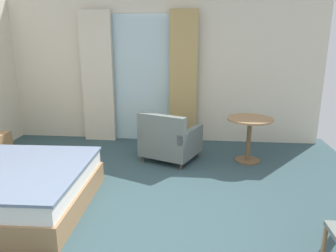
{
  "coord_description": "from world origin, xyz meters",
  "views": [
    {
      "loc": [
        0.74,
        -2.91,
        1.9
      ],
      "look_at": [
        0.39,
        0.61,
        0.94
      ],
      "focal_mm": 34.46,
      "sensor_mm": 36.0,
      "label": 1
    }
  ],
  "objects": [
    {
      "name": "armchair_by_window",
      "position": [
        0.28,
        1.95,
        0.32
      ],
      "size": [
        1.02,
        1.0,
        0.8
      ],
      "color": "slate",
      "rests_on": "ground"
    },
    {
      "name": "curtain_panel_right",
      "position": [
        0.44,
        2.92,
        1.2
      ],
      "size": [
        0.5,
        0.1,
        2.39
      ],
      "primitive_type": "cube",
      "color": "tan",
      "rests_on": "ground"
    },
    {
      "name": "curtain_panel_left",
      "position": [
        -1.15,
        2.92,
        1.2
      ],
      "size": [
        0.59,
        0.1,
        2.39
      ],
      "primitive_type": "cube",
      "color": "beige",
      "rests_on": "ground"
    },
    {
      "name": "balcony_glass_door",
      "position": [
        -0.36,
        3.02,
        1.16
      ],
      "size": [
        1.15,
        0.02,
        2.33
      ],
      "primitive_type": "cube",
      "color": "silver",
      "rests_on": "ground"
    },
    {
      "name": "wall_back",
      "position": [
        0.0,
        3.1,
        1.32
      ],
      "size": [
        5.86,
        0.12,
        2.64
      ],
      "primitive_type": "cube",
      "color": "beige",
      "rests_on": "ground"
    },
    {
      "name": "ground",
      "position": [
        0.0,
        0.0,
        -0.05
      ],
      "size": [
        6.26,
        6.73,
        0.1
      ],
      "primitive_type": "cube",
      "color": "#334C51"
    },
    {
      "name": "round_cafe_table",
      "position": [
        1.53,
        2.03,
        0.53
      ],
      "size": [
        0.71,
        0.71,
        0.71
      ],
      "color": "#9E754C",
      "rests_on": "ground"
    }
  ]
}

